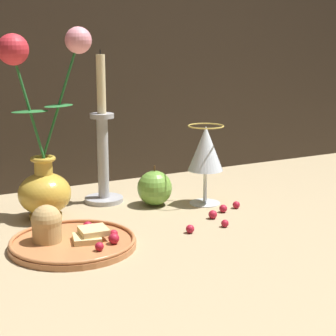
% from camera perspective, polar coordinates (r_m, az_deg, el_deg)
% --- Properties ---
extents(ground_plane, '(2.40, 2.40, 0.00)m').
position_cam_1_polar(ground_plane, '(1.09, -3.83, -5.61)').
color(ground_plane, '#9E8966').
rests_on(ground_plane, ground).
extents(vase, '(0.18, 0.10, 0.37)m').
position_cam_1_polar(vase, '(1.11, -12.49, 1.13)').
color(vase, gold).
rests_on(vase, ground_plane).
extents(plate_with_pastries, '(0.22, 0.22, 0.07)m').
position_cam_1_polar(plate_with_pastries, '(0.98, -10.07, -7.01)').
color(plate_with_pastries, '#B77042').
rests_on(plate_with_pastries, ground_plane).
extents(wine_glass, '(0.08, 0.08, 0.17)m').
position_cam_1_polar(wine_glass, '(1.20, 3.84, 1.70)').
color(wine_glass, silver).
rests_on(wine_glass, ground_plane).
extents(candlestick, '(0.08, 0.08, 0.33)m').
position_cam_1_polar(candlestick, '(1.22, -6.63, 1.53)').
color(candlestick, '#A3A3A8').
rests_on(candlestick, ground_plane).
extents(apple_beside_vase, '(0.07, 0.07, 0.09)m').
position_cam_1_polar(apple_beside_vase, '(1.20, -1.37, -2.05)').
color(apple_beside_vase, '#669938').
rests_on(apple_beside_vase, ground_plane).
extents(berry_near_plate, '(0.02, 0.02, 0.02)m').
position_cam_1_polar(berry_near_plate, '(1.16, 5.63, -4.12)').
color(berry_near_plate, '#AD192D').
rests_on(berry_near_plate, ground_plane).
extents(berry_front_center, '(0.02, 0.02, 0.02)m').
position_cam_1_polar(berry_front_center, '(1.19, 6.95, -3.73)').
color(berry_front_center, '#AD192D').
rests_on(berry_front_center, ground_plane).
extents(berry_by_glass_stem, '(0.02, 0.02, 0.02)m').
position_cam_1_polar(berry_by_glass_stem, '(1.04, 2.25, -6.20)').
color(berry_by_glass_stem, '#AD192D').
rests_on(berry_by_glass_stem, ground_plane).
extents(berry_under_candlestick, '(0.01, 0.01, 0.01)m').
position_cam_1_polar(berry_under_candlestick, '(1.07, 5.80, -5.62)').
color(berry_under_candlestick, '#AD192D').
rests_on(berry_under_candlestick, ground_plane).
extents(berry_far_right, '(0.02, 0.02, 0.02)m').
position_cam_1_polar(berry_far_right, '(1.12, 4.57, -4.74)').
color(berry_far_right, '#AD192D').
rests_on(berry_far_right, ground_plane).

